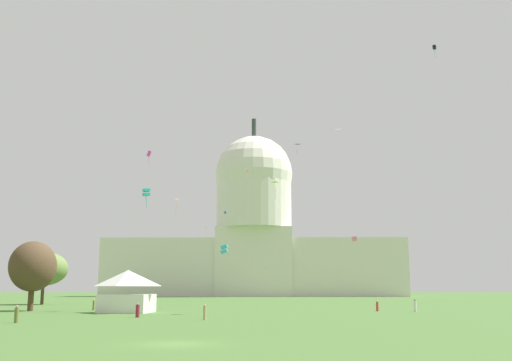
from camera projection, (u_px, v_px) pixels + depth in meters
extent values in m
plane|color=#42662D|center=(177.00, 344.00, 36.93)|extent=(800.00, 800.00, 0.00)
cube|color=silver|center=(179.00, 268.00, 232.21)|extent=(57.80, 18.89, 21.91)
cube|color=silver|center=(329.00, 268.00, 231.27)|extent=(57.80, 18.89, 21.91)
cube|color=silver|center=(254.00, 262.00, 232.11)|extent=(28.91, 20.78, 26.12)
cylinder|color=silver|center=(254.00, 201.00, 236.31)|extent=(29.44, 29.44, 21.65)
sphere|color=silver|center=(254.00, 174.00, 238.21)|extent=(30.53, 30.53, 30.53)
cylinder|color=#2D3833|center=(254.00, 128.00, 241.55)|extent=(1.80, 1.80, 7.48)
cube|color=white|center=(127.00, 303.00, 82.92)|extent=(7.07, 7.16, 2.51)
pyramid|color=white|center=(128.00, 278.00, 83.53)|extent=(7.42, 7.52, 2.21)
cylinder|color=#4C3823|center=(31.00, 296.00, 88.72)|extent=(0.83, 0.83, 4.31)
ellipsoid|color=#4C3823|center=(33.00, 266.00, 89.49)|extent=(9.19, 9.49, 7.47)
cylinder|color=#4C3823|center=(43.00, 292.00, 121.87)|extent=(0.64, 0.64, 5.15)
ellipsoid|color=olive|center=(44.00, 269.00, 122.69)|extent=(13.42, 13.46, 6.89)
cylinder|color=maroon|center=(138.00, 311.00, 69.70)|extent=(0.58, 0.58, 1.45)
sphere|color=tan|center=(138.00, 304.00, 69.85)|extent=(0.26, 0.26, 0.21)
cylinder|color=olive|center=(94.00, 306.00, 91.25)|extent=(0.41, 0.41, 1.38)
sphere|color=#A37556|center=(94.00, 300.00, 91.39)|extent=(0.31, 0.31, 0.24)
cylinder|color=olive|center=(17.00, 315.00, 58.98)|extent=(0.51, 0.51, 1.48)
sphere|color=tan|center=(17.00, 306.00, 59.13)|extent=(0.30, 0.30, 0.24)
cylinder|color=tan|center=(205.00, 313.00, 64.53)|extent=(0.39, 0.39, 1.42)
sphere|color=tan|center=(205.00, 305.00, 64.68)|extent=(0.26, 0.26, 0.23)
cylinder|color=silver|center=(415.00, 306.00, 85.46)|extent=(0.52, 0.52, 1.55)
sphere|color=brown|center=(415.00, 300.00, 85.62)|extent=(0.32, 0.32, 0.24)
cylinder|color=red|center=(377.00, 307.00, 87.79)|extent=(0.48, 0.48, 1.30)
sphere|color=tan|center=(377.00, 301.00, 87.93)|extent=(0.32, 0.32, 0.24)
cube|color=#D1339E|center=(149.00, 154.00, 154.88)|extent=(1.13, 0.91, 1.54)
cylinder|color=#D1339E|center=(149.00, 161.00, 154.53)|extent=(0.34, 0.35, 2.50)
cube|color=red|center=(248.00, 171.00, 206.91)|extent=(0.70, 0.78, 1.08)
cube|color=#33BCDB|center=(224.00, 251.00, 79.76)|extent=(1.01, 0.93, 0.68)
cube|color=#33BCDB|center=(224.00, 247.00, 79.87)|extent=(1.01, 0.93, 0.68)
pyramid|color=white|center=(337.00, 131.00, 190.37)|extent=(1.97, 1.53, 0.34)
cube|color=teal|center=(146.00, 194.00, 90.94)|extent=(1.31, 1.29, 0.49)
cube|color=teal|center=(146.00, 190.00, 91.06)|extent=(1.31, 1.29, 0.49)
cylinder|color=teal|center=(146.00, 202.00, 90.74)|extent=(0.24, 0.30, 1.83)
pyramid|color=purple|center=(298.00, 146.00, 166.97)|extent=(1.72, 0.84, 0.14)
cylinder|color=purple|center=(297.00, 152.00, 166.30)|extent=(0.11, 0.09, 1.75)
pyramid|color=#8CD133|center=(275.00, 183.00, 143.58)|extent=(1.63, 0.94, 0.24)
cylinder|color=#8CD133|center=(276.00, 193.00, 143.52)|extent=(0.26, 0.31, 3.30)
cube|color=black|center=(434.00, 48.00, 120.98)|extent=(0.87, 0.88, 0.39)
cube|color=black|center=(434.00, 46.00, 121.05)|extent=(0.87, 0.88, 0.39)
cylinder|color=#33BCDB|center=(435.00, 53.00, 120.79)|extent=(0.18, 0.17, 1.93)
cube|color=pink|center=(354.00, 239.00, 109.74)|extent=(0.98, 0.71, 0.88)
pyramid|color=gold|center=(208.00, 228.00, 195.70)|extent=(1.23, 1.87, 0.21)
cylinder|color=gold|center=(207.00, 234.00, 195.30)|extent=(0.30, 0.12, 1.62)
pyramid|color=yellow|center=(265.00, 269.00, 204.34)|extent=(1.52, 1.46, 0.24)
cylinder|color=yellow|center=(265.00, 274.00, 203.83)|extent=(0.24, 0.15, 1.92)
pyramid|color=orange|center=(177.00, 201.00, 164.66)|extent=(1.19, 0.88, 0.34)
cylinder|color=orange|center=(176.00, 208.00, 164.66)|extent=(0.25, 0.32, 3.19)
cube|color=blue|center=(225.00, 212.00, 203.66)|extent=(0.91, 0.72, 0.90)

